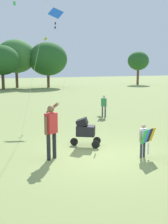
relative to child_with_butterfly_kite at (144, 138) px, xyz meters
The scene contains 6 objects.
ground_plane 1.58m from the child_with_butterfly_kite, 147.32° to the left, with size 120.00×120.00×0.00m, color #849351.
child_with_butterfly_kite is the anchor object (origin of this frame).
person_adult_flyer 2.88m from the child_with_butterfly_kite, 158.08° to the left, with size 0.53×0.65×1.74m.
stroller 2.21m from the child_with_butterfly_kite, 120.69° to the left, with size 1.07×0.88×1.03m.
kite_orange_delta 10.02m from the child_with_butterfly_kite, 88.22° to the left, with size 0.89×2.74×6.17m.
person_sitting_far 7.00m from the child_with_butterfly_kite, 71.23° to the left, with size 0.27×0.36×1.24m.
Camera 1 is at (-3.94, -7.50, 2.82)m, focal length 44.13 mm.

